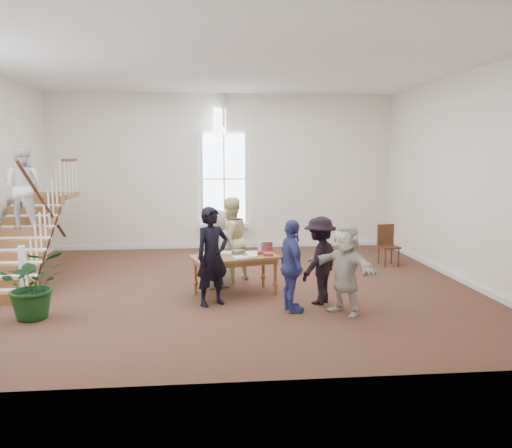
{
  "coord_description": "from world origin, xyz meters",
  "views": [
    {
      "loc": [
        -0.45,
        -10.22,
        2.72
      ],
      "look_at": [
        0.56,
        0.4,
        1.26
      ],
      "focal_mm": 35.0,
      "sensor_mm": 36.0,
      "label": 1
    }
  ],
  "objects": [
    {
      "name": "police_officer",
      "position": [
        -0.4,
        -1.29,
        0.91
      ],
      "size": [
        0.79,
        0.71,
        1.81
      ],
      "primitive_type": "imported",
      "rotation": [
        0.0,
        0.0,
        0.54
      ],
      "color": "black",
      "rests_on": "ground"
    },
    {
      "name": "side_chair",
      "position": [
        3.99,
        1.71,
        0.57
      ],
      "size": [
        0.49,
        0.49,
        1.02
      ],
      "rotation": [
        0.0,
        0.0,
        0.12
      ],
      "color": "#39190F",
      "rests_on": "ground"
    },
    {
      "name": "elderly_woman",
      "position": [
        -0.3,
        -0.04,
        0.82
      ],
      "size": [
        0.93,
        0.76,
        1.64
      ],
      "primitive_type": "imported",
      "rotation": [
        0.0,
        0.0,
        3.49
      ],
      "color": "beige",
      "rests_on": "ground"
    },
    {
      "name": "person_yellow",
      "position": [
        -0.0,
        0.46,
        0.92
      ],
      "size": [
        1.13,
        1.08,
        1.84
      ],
      "primitive_type": "imported",
      "rotation": [
        0.0,
        0.0,
        3.74
      ],
      "color": "beige",
      "rests_on": "ground"
    },
    {
      "name": "floor_plant",
      "position": [
        -3.4,
        -1.76,
        0.59
      ],
      "size": [
        1.33,
        1.25,
        1.17
      ],
      "primitive_type": "imported",
      "rotation": [
        0.0,
        0.0,
        0.41
      ],
      "color": "#113614",
      "rests_on": "ground"
    },
    {
      "name": "woman_cluster_b",
      "position": [
        1.57,
        -1.37,
        0.81
      ],
      "size": [
        1.14,
        1.19,
        1.62
      ],
      "primitive_type": "imported",
      "rotation": [
        0.0,
        0.0,
        4.01
      ],
      "color": "black",
      "rests_on": "ground"
    },
    {
      "name": "ground",
      "position": [
        0.0,
        0.0,
        0.0
      ],
      "size": [
        10.0,
        10.0,
        0.0
      ],
      "primitive_type": "plane",
      "color": "#402719",
      "rests_on": "ground"
    },
    {
      "name": "staircase",
      "position": [
        -4.34,
        0.75,
        1.62
      ],
      "size": [
        1.1,
        4.1,
        2.92
      ],
      "color": "brown",
      "rests_on": "ground"
    },
    {
      "name": "room_shell",
      "position": [
        -0.0,
        4.39,
        0.4
      ],
      "size": [
        10.49,
        10.0,
        10.0
      ],
      "color": "white",
      "rests_on": "ground"
    },
    {
      "name": "library_table",
      "position": [
        0.06,
        -0.63,
        0.69
      ],
      "size": [
        1.82,
        1.25,
        0.84
      ],
      "rotation": [
        0.0,
        0.0,
        0.28
      ],
      "color": "brown",
      "rests_on": "ground"
    },
    {
      "name": "woman_cluster_a",
      "position": [
        0.97,
        -1.82,
        0.82
      ],
      "size": [
        0.54,
        1.01,
        1.63
      ],
      "primitive_type": "imported",
      "rotation": [
        0.0,
        0.0,
        1.73
      ],
      "color": "#363D82",
      "rests_on": "ground"
    },
    {
      "name": "woman_cluster_c",
      "position": [
        1.87,
        -2.02,
        0.79
      ],
      "size": [
        1.21,
        1.48,
        1.59
      ],
      "primitive_type": "imported",
      "rotation": [
        0.0,
        0.0,
        5.31
      ],
      "color": "beige",
      "rests_on": "ground"
    }
  ]
}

